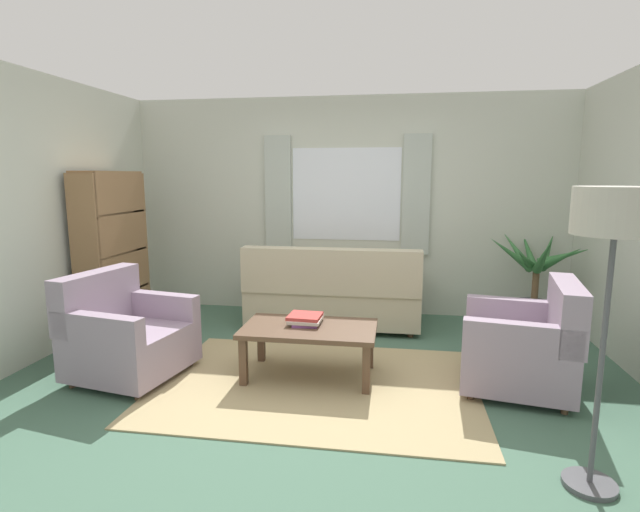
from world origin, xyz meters
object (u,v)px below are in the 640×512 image
at_px(armchair_left, 125,335).
at_px(coffee_table, 309,333).
at_px(couch, 333,294).
at_px(potted_plant, 535,285).
at_px(book_stack_on_table, 305,319).
at_px(bookshelf, 117,259).
at_px(standing_lamp, 615,231).
at_px(armchair_right, 526,346).

height_order(armchair_left, coffee_table, armchair_left).
xyz_separation_m(couch, potted_plant, (2.18, 0.23, 0.13)).
distance_m(book_stack_on_table, bookshelf, 2.39).
distance_m(bookshelf, standing_lamp, 4.59).
height_order(potted_plant, standing_lamp, standing_lamp).
distance_m(coffee_table, book_stack_on_table, 0.13).
height_order(couch, standing_lamp, standing_lamp).
bearing_deg(book_stack_on_table, armchair_right, -1.36).
xyz_separation_m(bookshelf, standing_lamp, (4.03, -2.11, 0.62)).
bearing_deg(bookshelf, armchair_left, 33.04).
relative_size(couch, coffee_table, 1.73).
relative_size(couch, potted_plant, 1.64).
bearing_deg(armchair_left, coffee_table, -71.83).
xyz_separation_m(couch, armchair_right, (1.70, -1.36, -0.01)).
distance_m(armchair_left, coffee_table, 1.54).
xyz_separation_m(couch, coffee_table, (-0.02, -1.40, 0.01)).
distance_m(armchair_left, potted_plant, 4.15).
bearing_deg(armchair_left, potted_plant, -53.39).
relative_size(couch, standing_lamp, 1.17).
xyz_separation_m(potted_plant, bookshelf, (-4.46, -0.71, 0.29)).
height_order(bookshelf, standing_lamp, bookshelf).
bearing_deg(armchair_right, armchair_left, -75.68).
bearing_deg(coffee_table, standing_lamp, -34.10).
distance_m(armchair_right, bookshelf, 4.10).
relative_size(potted_plant, standing_lamp, 0.71).
distance_m(couch, standing_lamp, 3.29).
bearing_deg(coffee_table, armchair_left, -172.16).
height_order(armchair_right, book_stack_on_table, armchair_right).
relative_size(book_stack_on_table, potted_plant, 0.26).
relative_size(potted_plant, bookshelf, 0.67).
height_order(armchair_left, potted_plant, potted_plant).
bearing_deg(book_stack_on_table, bookshelf, 159.21).
bearing_deg(armchair_right, couch, -118.82).
height_order(armchair_left, bookshelf, bookshelf).
height_order(couch, bookshelf, bookshelf).
xyz_separation_m(armchair_left, standing_lamp, (3.29, -0.98, 1.05)).
xyz_separation_m(armchair_left, bookshelf, (-0.73, 1.13, 0.43)).
height_order(coffee_table, standing_lamp, standing_lamp).
relative_size(armchair_left, bookshelf, 0.57).
relative_size(armchair_left, book_stack_on_table, 3.21).
bearing_deg(armchair_left, armchair_right, -75.32).
bearing_deg(bookshelf, standing_lamp, 62.31).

